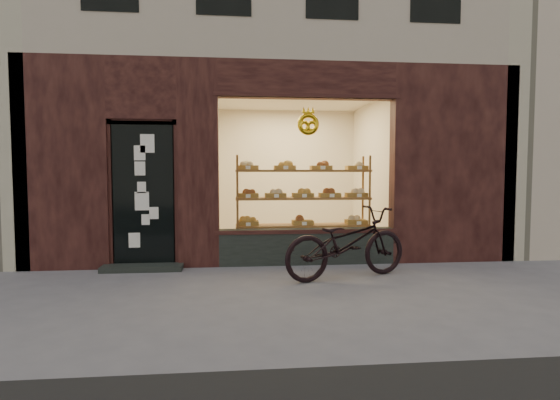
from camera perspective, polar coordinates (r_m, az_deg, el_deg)
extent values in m
plane|color=#57575E|center=(4.79, 2.17, -13.63)|extent=(90.00, 90.00, 0.00)
cube|color=#262D2A|center=(6.84, 3.50, -6.06)|extent=(2.70, 0.25, 0.55)
cube|color=black|center=(6.75, -17.39, 0.70)|extent=(0.90, 0.04, 2.15)
cube|color=#262D2A|center=(6.72, -17.51, -8.42)|extent=(1.15, 0.35, 0.08)
torus|color=yellow|center=(6.68, 3.71, 9.85)|extent=(0.33, 0.07, 0.33)
cube|color=brown|center=(7.30, 2.96, -7.25)|extent=(2.20, 0.45, 0.04)
cube|color=brown|center=(7.22, 2.97, -3.35)|extent=(2.20, 0.45, 0.03)
cube|color=brown|center=(7.18, 2.98, 0.22)|extent=(2.20, 0.45, 0.04)
cube|color=brown|center=(7.17, 3.00, 3.82)|extent=(2.20, 0.45, 0.04)
cylinder|color=brown|center=(6.91, -5.58, -1.16)|extent=(0.04, 0.04, 1.70)
cylinder|color=brown|center=(7.24, 11.62, -1.01)|extent=(0.04, 0.04, 1.70)
cylinder|color=brown|center=(7.30, -5.58, -0.91)|extent=(0.04, 0.04, 1.70)
cylinder|color=brown|center=(7.61, 10.75, -0.78)|extent=(0.04, 0.04, 1.70)
cube|color=brown|center=(7.13, -4.20, -3.01)|extent=(0.34, 0.24, 0.07)
sphere|color=#BB9340|center=(7.13, -4.20, -2.33)|extent=(0.11, 0.11, 0.11)
cube|color=white|center=(6.95, -4.16, -3.18)|extent=(0.07, 0.01, 0.05)
cube|color=brown|center=(7.21, 2.97, -2.93)|extent=(0.34, 0.24, 0.07)
sphere|color=brown|center=(7.20, 2.98, -2.26)|extent=(0.11, 0.11, 0.11)
cube|color=white|center=(7.03, 3.20, -3.10)|extent=(0.07, 0.01, 0.05)
cube|color=brown|center=(7.40, 9.89, -2.82)|extent=(0.34, 0.24, 0.07)
sphere|color=tan|center=(7.39, 9.90, -2.16)|extent=(0.11, 0.11, 0.11)
cube|color=white|center=(7.22, 10.28, -2.97)|extent=(0.08, 0.01, 0.05)
cube|color=brown|center=(7.10, -4.22, 0.60)|extent=(0.34, 0.24, 0.07)
sphere|color=brown|center=(7.09, -4.22, 1.29)|extent=(0.11, 0.11, 0.11)
cube|color=white|center=(6.91, -4.18, 0.53)|extent=(0.07, 0.01, 0.06)
cube|color=brown|center=(7.12, -0.60, 0.62)|extent=(0.34, 0.24, 0.07)
sphere|color=tan|center=(7.12, -0.60, 1.31)|extent=(0.11, 0.11, 0.11)
cube|color=white|center=(6.94, -0.46, 0.55)|extent=(0.07, 0.01, 0.06)
cube|color=brown|center=(7.18, 2.99, 0.64)|extent=(0.34, 0.24, 0.07)
sphere|color=#BB9340|center=(7.17, 2.99, 1.32)|extent=(0.11, 0.11, 0.11)
cube|color=white|center=(6.99, 3.21, 0.56)|extent=(0.07, 0.01, 0.06)
cube|color=brown|center=(7.26, 6.50, 0.65)|extent=(0.34, 0.24, 0.07)
sphere|color=brown|center=(7.25, 6.51, 1.33)|extent=(0.11, 0.11, 0.11)
cube|color=white|center=(7.08, 6.82, 0.58)|extent=(0.07, 0.01, 0.06)
cube|color=brown|center=(7.37, 9.93, 0.67)|extent=(0.34, 0.24, 0.07)
sphere|color=tan|center=(7.36, 9.93, 1.33)|extent=(0.11, 0.11, 0.11)
cube|color=white|center=(7.19, 10.32, 0.59)|extent=(0.08, 0.01, 0.06)
cube|color=brown|center=(7.09, -4.23, 4.24)|extent=(0.34, 0.24, 0.07)
sphere|color=tan|center=(7.09, -4.24, 4.93)|extent=(0.11, 0.11, 0.11)
cube|color=white|center=(6.90, -4.20, 4.26)|extent=(0.07, 0.01, 0.06)
cube|color=brown|center=(7.13, 0.61, 4.24)|extent=(0.34, 0.24, 0.07)
sphere|color=#BB9340|center=(7.13, 0.61, 4.93)|extent=(0.11, 0.11, 0.11)
cube|color=white|center=(6.95, 0.77, 4.26)|extent=(0.08, 0.01, 0.06)
cube|color=brown|center=(7.22, 5.36, 4.22)|extent=(0.34, 0.24, 0.07)
sphere|color=brown|center=(7.22, 5.36, 4.89)|extent=(0.11, 0.11, 0.11)
cube|color=white|center=(7.04, 5.65, 4.24)|extent=(0.07, 0.01, 0.06)
cube|color=brown|center=(7.36, 9.96, 4.17)|extent=(0.34, 0.24, 0.07)
sphere|color=tan|center=(7.36, 9.97, 4.83)|extent=(0.11, 0.11, 0.11)
cube|color=white|center=(7.18, 10.36, 4.18)|extent=(0.08, 0.01, 0.06)
imported|color=black|center=(5.95, 8.67, -5.54)|extent=(1.93, 1.16, 0.96)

